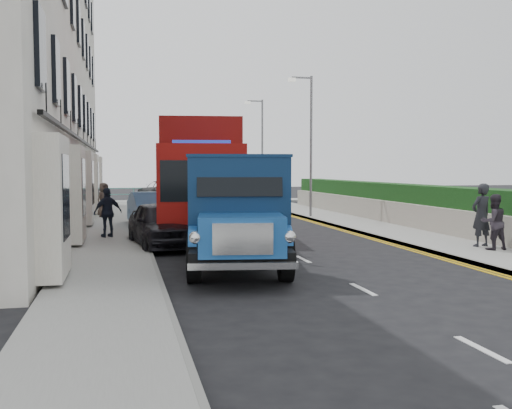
# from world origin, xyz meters

# --- Properties ---
(ground) EXTENTS (120.00, 120.00, 0.00)m
(ground) POSITION_xyz_m (0.00, 0.00, 0.00)
(ground) COLOR black
(ground) RESTS_ON ground
(pavement_west) EXTENTS (2.40, 38.00, 0.12)m
(pavement_west) POSITION_xyz_m (-5.20, 9.00, 0.06)
(pavement_west) COLOR gray
(pavement_west) RESTS_ON ground
(pavement_east) EXTENTS (2.60, 38.00, 0.12)m
(pavement_east) POSITION_xyz_m (5.30, 9.00, 0.06)
(pavement_east) COLOR gray
(pavement_east) RESTS_ON ground
(promenade) EXTENTS (30.00, 2.50, 0.12)m
(promenade) POSITION_xyz_m (0.00, 29.00, 0.06)
(promenade) COLOR gray
(promenade) RESTS_ON ground
(sea_plane) EXTENTS (120.00, 120.00, 0.00)m
(sea_plane) POSITION_xyz_m (0.00, 60.00, 0.00)
(sea_plane) COLOR slate
(sea_plane) RESTS_ON ground
(terrace_west) EXTENTS (6.31, 30.20, 14.25)m
(terrace_west) POSITION_xyz_m (-9.47, 13.00, 7.17)
(terrace_west) COLOR silver
(terrace_west) RESTS_ON ground
(garden_east) EXTENTS (1.45, 28.00, 1.75)m
(garden_east) POSITION_xyz_m (7.21, 9.00, 0.90)
(garden_east) COLOR #B2AD9E
(garden_east) RESTS_ON ground
(seafront_railing) EXTENTS (13.00, 0.08, 1.11)m
(seafront_railing) POSITION_xyz_m (0.00, 28.20, 0.58)
(seafront_railing) COLOR #59B2A5
(seafront_railing) RESTS_ON ground
(lamp_mid) EXTENTS (1.23, 0.18, 7.00)m
(lamp_mid) POSITION_xyz_m (4.18, 14.00, 4.00)
(lamp_mid) COLOR slate
(lamp_mid) RESTS_ON ground
(lamp_far) EXTENTS (1.23, 0.18, 7.00)m
(lamp_far) POSITION_xyz_m (4.18, 24.00, 4.00)
(lamp_far) COLOR slate
(lamp_far) RESTS_ON ground
(bedford_lorry) EXTENTS (3.17, 6.10, 2.77)m
(bedford_lorry) POSITION_xyz_m (-2.16, 0.30, 1.27)
(bedford_lorry) COLOR black
(bedford_lorry) RESTS_ON ground
(red_lorry) EXTENTS (3.75, 8.39, 4.25)m
(red_lorry) POSITION_xyz_m (-1.96, 8.21, 2.26)
(red_lorry) COLOR black
(red_lorry) RESTS_ON ground
(parked_car_front) EXTENTS (2.29, 4.48, 1.46)m
(parked_car_front) POSITION_xyz_m (-3.60, 5.37, 0.73)
(parked_car_front) COLOR black
(parked_car_front) RESTS_ON ground
(parked_car_mid) EXTENTS (2.07, 4.71, 1.51)m
(parked_car_mid) POSITION_xyz_m (-3.60, 11.01, 0.75)
(parked_car_mid) COLOR #4D74A6
(parked_car_mid) RESTS_ON ground
(parked_car_rear) EXTENTS (2.16, 4.47, 1.25)m
(parked_car_rear) POSITION_xyz_m (-2.60, 13.89, 0.63)
(parked_car_rear) COLOR silver
(parked_car_rear) RESTS_ON ground
(seafront_car_left) EXTENTS (3.74, 6.31, 1.65)m
(seafront_car_left) POSITION_xyz_m (-2.00, 27.00, 0.82)
(seafront_car_left) COLOR black
(seafront_car_left) RESTS_ON ground
(seafront_car_right) EXTENTS (1.74, 4.04, 1.36)m
(seafront_car_right) POSITION_xyz_m (3.04, 20.97, 0.68)
(seafront_car_right) COLOR #ABACB0
(seafront_car_right) RESTS_ON ground
(pedestrian_east_near) EXTENTS (0.78, 0.60, 1.92)m
(pedestrian_east_near) POSITION_xyz_m (5.80, 2.39, 1.08)
(pedestrian_east_near) COLOR #222328
(pedestrian_east_near) RESTS_ON pavement_east
(pedestrian_east_far) EXTENTS (0.80, 0.63, 1.63)m
(pedestrian_east_far) POSITION_xyz_m (5.72, 1.69, 0.93)
(pedestrian_east_far) COLOR #2E2830
(pedestrian_east_far) RESTS_ON pavement_east
(pedestrian_west_near) EXTENTS (1.08, 0.78, 1.71)m
(pedestrian_west_near) POSITION_xyz_m (-5.30, 7.44, 0.97)
(pedestrian_west_near) COLOR #1B2130
(pedestrian_west_near) RESTS_ON pavement_west
(pedestrian_west_far) EXTENTS (0.97, 0.93, 1.67)m
(pedestrian_west_far) POSITION_xyz_m (-5.68, 15.85, 0.96)
(pedestrian_west_far) COLOR #41352F
(pedestrian_west_far) RESTS_ON pavement_west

